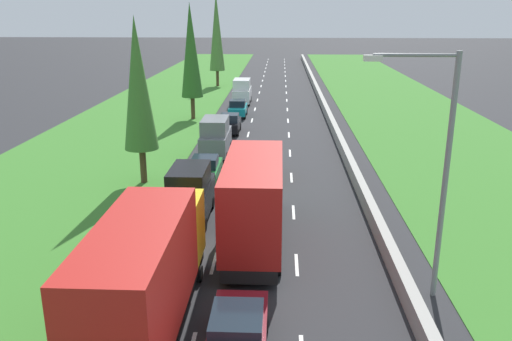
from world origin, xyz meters
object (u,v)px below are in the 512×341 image
(red_box_truck_centre_lane, at_px, (255,198))
(teal_hatchback_left_lane, at_px, (238,108))
(poplar_tree_second, at_px, (138,85))
(black_hatchback_left_lane, at_px, (230,124))
(grey_van_left_lane, at_px, (216,137))
(poplar_tree_fourth, at_px, (217,32))
(maroon_sedan_centre_lane, at_px, (237,335))
(orange_sedan_centre_lane, at_px, (262,166))
(poplar_tree_third, at_px, (191,51))
(black_van_left_lane, at_px, (190,193))
(white_van_left_lane, at_px, (242,91))
(street_light_mast, at_px, (437,161))
(green_hatchback_left_lane, at_px, (206,170))

(red_box_truck_centre_lane, bearing_deg, teal_hatchback_left_lane, 96.03)
(teal_hatchback_left_lane, bearing_deg, poplar_tree_second, -101.02)
(black_hatchback_left_lane, distance_m, teal_hatchback_left_lane, 7.34)
(grey_van_left_lane, distance_m, poplar_tree_fourth, 37.33)
(maroon_sedan_centre_lane, height_order, orange_sedan_centre_lane, same)
(teal_hatchback_left_lane, height_order, poplar_tree_third, poplar_tree_third)
(grey_van_left_lane, relative_size, orange_sedan_centre_lane, 1.09)
(black_van_left_lane, relative_size, poplar_tree_second, 0.49)
(poplar_tree_fourth, bearing_deg, black_hatchback_left_lane, -81.27)
(red_box_truck_centre_lane, bearing_deg, white_van_left_lane, 95.00)
(black_hatchback_left_lane, bearing_deg, maroon_sedan_centre_lane, -84.18)
(grey_van_left_lane, distance_m, street_light_mast, 22.16)
(green_hatchback_left_lane, distance_m, poplar_tree_second, 6.49)
(red_box_truck_centre_lane, xyz_separation_m, street_light_mast, (6.58, -4.37, 3.05))
(black_van_left_lane, distance_m, orange_sedan_centre_lane, 7.84)
(poplar_tree_third, bearing_deg, grey_van_left_lane, -73.94)
(green_hatchback_left_lane, bearing_deg, teal_hatchback_left_lane, 89.14)
(grey_van_left_lane, xyz_separation_m, black_hatchback_left_lane, (0.34, 7.41, -0.56))
(black_van_left_lane, relative_size, poplar_tree_fourth, 0.39)
(maroon_sedan_centre_lane, xyz_separation_m, white_van_left_lane, (-3.15, 45.74, 0.59))
(grey_van_left_lane, distance_m, orange_sedan_centre_lane, 6.39)
(poplar_tree_third, bearing_deg, poplar_tree_fourth, 90.74)
(white_van_left_lane, relative_size, poplar_tree_second, 0.49)
(teal_hatchback_left_lane, xyz_separation_m, poplar_tree_second, (-4.15, -21.29, 5.23))
(grey_van_left_lane, relative_size, poplar_tree_fourth, 0.39)
(black_hatchback_left_lane, distance_m, poplar_tree_second, 15.44)
(green_hatchback_left_lane, xyz_separation_m, white_van_left_lane, (0.19, 28.69, 0.56))
(black_van_left_lane, distance_m, white_van_left_lane, 34.66)
(teal_hatchback_left_lane, bearing_deg, white_van_left_lane, 90.95)
(green_hatchback_left_lane, relative_size, poplar_tree_second, 0.39)
(maroon_sedan_centre_lane, bearing_deg, poplar_tree_second, 113.06)
(grey_van_left_lane, distance_m, poplar_tree_third, 14.82)
(grey_van_left_lane, height_order, poplar_tree_second, poplar_tree_second)
(maroon_sedan_centre_lane, relative_size, poplar_tree_fourth, 0.36)
(teal_hatchback_left_lane, relative_size, poplar_tree_second, 0.39)
(grey_van_left_lane, distance_m, red_box_truck_centre_lane, 15.38)
(black_van_left_lane, xyz_separation_m, teal_hatchback_left_lane, (0.25, 27.05, -0.56))
(teal_hatchback_left_lane, xyz_separation_m, street_light_mast, (9.72, -34.05, 4.40))
(maroon_sedan_centre_lane, xyz_separation_m, red_box_truck_centre_lane, (0.11, 8.45, 1.37))
(white_van_left_lane, bearing_deg, red_box_truck_centre_lane, -85.00)
(street_light_mast, bearing_deg, black_van_left_lane, 144.94)
(black_van_left_lane, distance_m, teal_hatchback_left_lane, 27.06)
(white_van_left_lane, relative_size, poplar_tree_third, 0.44)
(poplar_tree_fourth, bearing_deg, white_van_left_lane, -72.60)
(teal_hatchback_left_lane, height_order, street_light_mast, street_light_mast)
(white_van_left_lane, distance_m, poplar_tree_fourth, 16.10)
(teal_hatchback_left_lane, bearing_deg, red_box_truck_centre_lane, -83.97)
(poplar_tree_second, bearing_deg, orange_sedan_centre_lane, 10.04)
(black_van_left_lane, distance_m, red_box_truck_centre_lane, 4.36)
(black_van_left_lane, bearing_deg, poplar_tree_second, 124.04)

